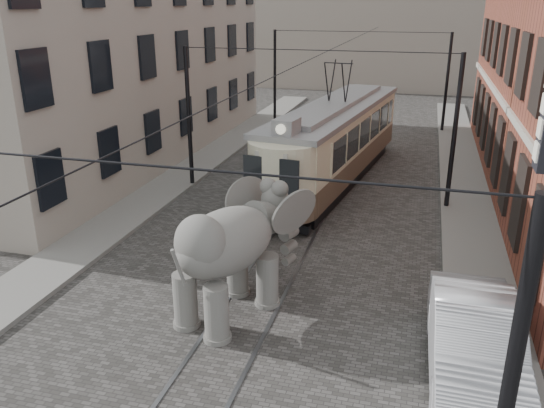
% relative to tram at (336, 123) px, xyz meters
% --- Properties ---
extents(ground, '(120.00, 120.00, 0.00)m').
position_rel_tram_xyz_m(ground, '(-0.33, -8.44, -2.64)').
color(ground, '#494643').
extents(tram_rails, '(1.54, 80.00, 0.02)m').
position_rel_tram_xyz_m(tram_rails, '(-0.33, -8.44, -2.63)').
color(tram_rails, slate).
rests_on(tram_rails, ground).
extents(sidewalk_right, '(2.00, 60.00, 0.15)m').
position_rel_tram_xyz_m(sidewalk_right, '(5.67, -8.44, -2.57)').
color(sidewalk_right, slate).
rests_on(sidewalk_right, ground).
extents(sidewalk_left, '(2.00, 60.00, 0.15)m').
position_rel_tram_xyz_m(sidewalk_left, '(-6.83, -8.44, -2.57)').
color(sidewalk_left, slate).
rests_on(sidewalk_left, ground).
extents(stucco_building, '(7.00, 24.00, 10.00)m').
position_rel_tram_xyz_m(stucco_building, '(-11.33, 1.56, 2.36)').
color(stucco_building, gray).
rests_on(stucco_building, ground).
extents(distant_block, '(28.00, 10.00, 14.00)m').
position_rel_tram_xyz_m(distant_block, '(-0.33, 31.56, 4.36)').
color(distant_block, gray).
rests_on(distant_block, ground).
extents(catenary, '(11.00, 30.20, 6.00)m').
position_rel_tram_xyz_m(catenary, '(-0.53, -3.44, 0.36)').
color(catenary, black).
rests_on(catenary, ground).
extents(tram, '(4.53, 13.58, 5.29)m').
position_rel_tram_xyz_m(tram, '(0.00, 0.00, 0.00)').
color(tram, beige).
rests_on(tram, ground).
extents(elephant, '(4.56, 5.95, 3.22)m').
position_rel_tram_xyz_m(elephant, '(-0.78, -12.12, -1.03)').
color(elephant, '#65635E').
rests_on(elephant, ground).
extents(parked_car, '(1.98, 5.25, 1.71)m').
position_rel_tram_xyz_m(parked_car, '(5.18, -13.12, -1.79)').
color(parked_car, '#AFAEB3').
rests_on(parked_car, ground).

